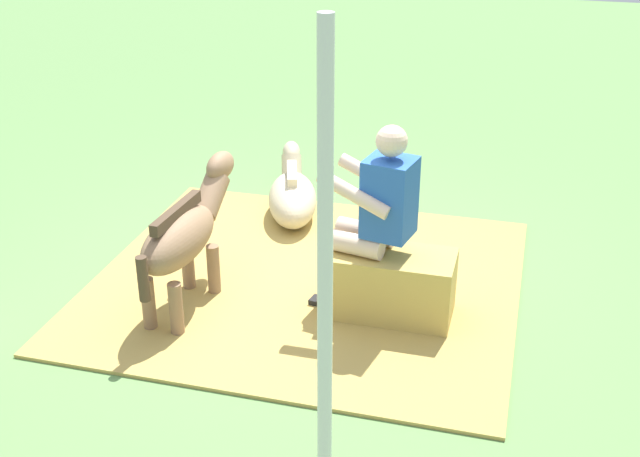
{
  "coord_description": "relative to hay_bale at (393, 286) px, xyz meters",
  "views": [
    {
      "loc": [
        -1.56,
        5.06,
        2.98
      ],
      "look_at": [
        -0.26,
        0.22,
        0.55
      ],
      "focal_mm": 46.36,
      "sensor_mm": 36.0,
      "label": 1
    }
  ],
  "objects": [
    {
      "name": "person_seated",
      "position": [
        0.16,
        -0.02,
        0.51
      ],
      "size": [
        0.7,
        0.5,
        1.35
      ],
      "color": "beige",
      "rests_on": "ground"
    },
    {
      "name": "ground_plane",
      "position": [
        0.79,
        -0.31,
        -0.24
      ],
      "size": [
        24.0,
        24.0,
        0.0
      ],
      "primitive_type": "plane",
      "color": "#608C4C"
    },
    {
      "name": "hay_patch",
      "position": [
        0.68,
        -0.28,
        -0.22
      ],
      "size": [
        3.02,
        2.78,
        0.02
      ],
      "primitive_type": "cube",
      "color": "tan",
      "rests_on": "ground"
    },
    {
      "name": "tent_pole_left",
      "position": [
        -0.09,
        2.16,
        0.99
      ],
      "size": [
        0.06,
        0.06,
        2.45
      ],
      "primitive_type": "cylinder",
      "color": "silver",
      "rests_on": "ground"
    },
    {
      "name": "pony_lying",
      "position": [
        1.13,
        -1.4,
        -0.05
      ],
      "size": [
        0.67,
        1.35,
        0.42
      ],
      "color": "beige",
      "rests_on": "ground"
    },
    {
      "name": "hay_bale",
      "position": [
        0.0,
        0.0,
        0.0
      ],
      "size": [
        0.8,
        0.42,
        0.47
      ],
      "primitive_type": "cube",
      "color": "tan",
      "rests_on": "ground"
    },
    {
      "name": "pony_standing",
      "position": [
        1.38,
        0.22,
        0.32
      ],
      "size": [
        0.37,
        1.35,
        0.91
      ],
      "color": "#8C6B4C",
      "rests_on": "ground"
    }
  ]
}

